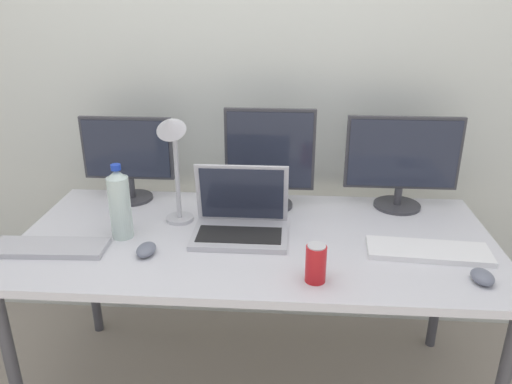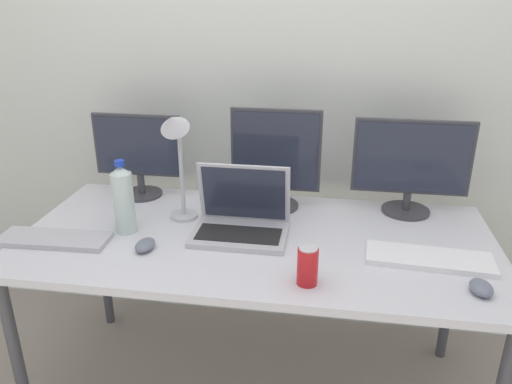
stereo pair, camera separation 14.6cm
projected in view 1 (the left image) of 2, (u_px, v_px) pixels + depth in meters
The scene contains 13 objects.
wall_back at pixel (265, 62), 2.20m from camera, with size 7.00×0.08×2.60m, color silver.
work_desk at pixel (256, 250), 1.89m from camera, with size 1.76×0.83×0.74m.
monitor_left at pixel (128, 156), 2.12m from camera, with size 0.39×0.18×0.37m.
monitor_center at pixel (270, 158), 2.05m from camera, with size 0.37×0.20×0.42m.
monitor_right at pixel (402, 160), 2.04m from camera, with size 0.46×0.20×0.39m.
laptop_silver at pixel (241, 219), 1.87m from camera, with size 0.35×0.25×0.26m.
keyboard_main at pixel (49, 248), 1.77m from camera, with size 0.40×0.14×0.02m, color #B2B2B7.
keyboard_aux at pixel (428, 251), 1.74m from camera, with size 0.42×0.15×0.02m, color white.
mouse_by_keyboard at pixel (482, 277), 1.57m from camera, with size 0.07×0.09×0.04m, color slate.
mouse_by_laptop at pixel (146, 250), 1.74m from camera, with size 0.06×0.10×0.03m, color slate.
water_bottle at pixel (120, 204), 1.82m from camera, with size 0.08×0.08×0.28m.
soda_can_near_keyboard at pixel (316, 263), 1.56m from camera, with size 0.07×0.07×0.13m.
desk_lamp at pixel (173, 148), 1.84m from camera, with size 0.11×0.18×0.46m.
Camera 1 is at (0.12, -1.66, 1.60)m, focal length 35.00 mm.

